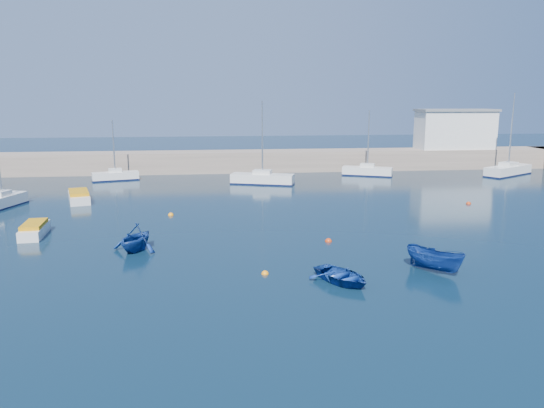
{
  "coord_description": "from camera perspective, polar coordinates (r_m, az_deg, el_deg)",
  "views": [
    {
      "loc": [
        -2.95,
        -22.37,
        9.41
      ],
      "look_at": [
        1.63,
        16.13,
        1.6
      ],
      "focal_mm": 35.0,
      "sensor_mm": 36.0,
      "label": 1
    }
  ],
  "objects": [
    {
      "name": "back_wall",
      "position": [
        68.92,
        -4.3,
        4.6
      ],
      "size": [
        96.0,
        4.5,
        2.6
      ],
      "primitive_type": "cube",
      "color": "gray",
      "rests_on": "ground"
    },
    {
      "name": "buoy_1",
      "position": [
        35.51,
        6.09,
        -4.05
      ],
      "size": [
        0.47,
        0.47,
        0.47
      ],
      "primitive_type": "sphere",
      "color": "#C2350E",
      "rests_on": "ground"
    },
    {
      "name": "ground",
      "position": [
        24.45,
        0.69,
        -11.25
      ],
      "size": [
        220.0,
        220.0,
        0.0
      ],
      "primitive_type": "plane",
      "color": "#0B2031",
      "rests_on": "ground"
    },
    {
      "name": "sailboat_5",
      "position": [
        63.78,
        -16.49,
        2.94
      ],
      "size": [
        5.36,
        2.8,
        6.92
      ],
      "rotation": [
        0.0,
        0.0,
        1.85
      ],
      "color": "silver",
      "rests_on": "ground"
    },
    {
      "name": "dinghy_center",
      "position": [
        27.85,
        7.51,
        -7.67
      ],
      "size": [
        3.87,
        4.27,
        0.72
      ],
      "primitive_type": "imported",
      "rotation": [
        0.0,
        0.0,
        0.5
      ],
      "color": "navy",
      "rests_on": "ground"
    },
    {
      "name": "buoy_0",
      "position": [
        29.0,
        -0.75,
        -7.55
      ],
      "size": [
        0.4,
        0.4,
        0.4
      ],
      "primitive_type": "sphere",
      "color": "orange",
      "rests_on": "ground"
    },
    {
      "name": "buoy_3",
      "position": [
        43.86,
        -10.83,
        -1.21
      ],
      "size": [
        0.46,
        0.46,
        0.46
      ],
      "primitive_type": "sphere",
      "color": "orange",
      "rests_on": "ground"
    },
    {
      "name": "sailboat_7",
      "position": [
        66.01,
        10.21,
        3.53
      ],
      "size": [
        6.11,
        3.98,
        7.91
      ],
      "rotation": [
        0.0,
        0.0,
        1.14
      ],
      "color": "silver",
      "rests_on": "ground"
    },
    {
      "name": "motorboat_2",
      "position": [
        51.95,
        -20.05,
        0.78
      ],
      "size": [
        2.98,
        5.15,
        1.0
      ],
      "rotation": [
        0.0,
        0.0,
        0.28
      ],
      "color": "silver",
      "rests_on": "ground"
    },
    {
      "name": "dinghy_right",
      "position": [
        30.51,
        17.11,
        -5.76
      ],
      "size": [
        3.1,
        3.63,
        1.35
      ],
      "primitive_type": "imported",
      "rotation": [
        0.0,
        0.0,
        0.61
      ],
      "color": "navy",
      "rests_on": "ground"
    },
    {
      "name": "buoy_4",
      "position": [
        50.83,
        20.38,
        -0.0
      ],
      "size": [
        0.45,
        0.45,
        0.45
      ],
      "primitive_type": "sphere",
      "color": "#C2350E",
      "rests_on": "ground"
    },
    {
      "name": "sailboat_8",
      "position": [
        71.54,
        24.05,
        3.36
      ],
      "size": [
        7.64,
        5.88,
        9.98
      ],
      "rotation": [
        0.0,
        0.0,
        2.13
      ],
      "color": "silver",
      "rests_on": "ground"
    },
    {
      "name": "sailboat_3",
      "position": [
        51.56,
        -27.01,
        0.28
      ],
      "size": [
        2.89,
        5.37,
        7.0
      ],
      "rotation": [
        0.0,
        0.0,
        -0.29
      ],
      "color": "silver",
      "rests_on": "ground"
    },
    {
      "name": "dinghy_left",
      "position": [
        34.08,
        -14.47,
        -3.52
      ],
      "size": [
        3.88,
        4.11,
        1.72
      ],
      "primitive_type": "imported",
      "rotation": [
        0.0,
        0.0,
        -0.41
      ],
      "color": "navy",
      "rests_on": "ground"
    },
    {
      "name": "sailboat_6",
      "position": [
        58.6,
        -1.03,
        2.77
      ],
      "size": [
        7.16,
        4.07,
        9.07
      ],
      "rotation": [
        0.0,
        0.0,
        1.24
      ],
      "color": "silver",
      "rests_on": "ground"
    },
    {
      "name": "motorboat_1",
      "position": [
        40.2,
        -24.19,
        -2.52
      ],
      "size": [
        1.64,
        3.96,
        0.95
      ],
      "rotation": [
        0.0,
        0.0,
        0.08
      ],
      "color": "silver",
      "rests_on": "ground"
    },
    {
      "name": "harbor_office",
      "position": [
        76.02,
        19.09,
        7.52
      ],
      "size": [
        10.0,
        4.0,
        5.0
      ],
      "primitive_type": "cube",
      "color": "silver",
      "rests_on": "back_wall"
    }
  ]
}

